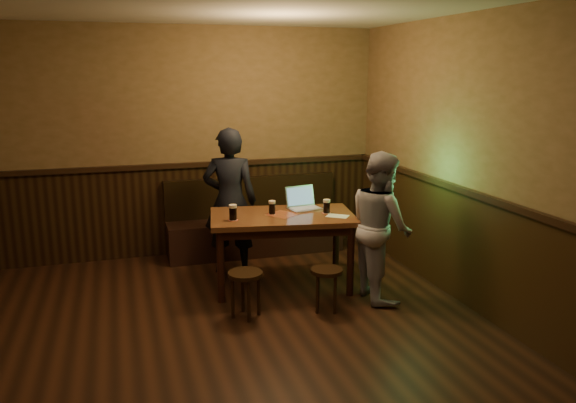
# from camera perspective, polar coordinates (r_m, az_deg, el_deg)

# --- Properties ---
(room) EXTENTS (5.04, 6.04, 2.84)m
(room) POSITION_cam_1_polar(r_m,az_deg,el_deg) (4.36, -6.75, -1.07)
(room) COLOR black
(room) RESTS_ON ground
(bench) EXTENTS (2.20, 0.50, 0.95)m
(bench) POSITION_cam_1_polar(r_m,az_deg,el_deg) (7.15, -3.41, -2.73)
(bench) COLOR black
(bench) RESTS_ON ground
(pub_table) EXTENTS (1.61, 1.08, 0.80)m
(pub_table) POSITION_cam_1_polar(r_m,az_deg,el_deg) (5.89, -0.58, -2.32)
(pub_table) COLOR #593519
(pub_table) RESTS_ON ground
(stool_left) EXTENTS (0.33, 0.33, 0.44)m
(stool_left) POSITION_cam_1_polar(r_m,az_deg,el_deg) (5.29, -4.35, -8.06)
(stool_left) COLOR black
(stool_left) RESTS_ON ground
(stool_right) EXTENTS (0.41, 0.41, 0.42)m
(stool_right) POSITION_cam_1_polar(r_m,az_deg,el_deg) (5.43, 3.93, -7.67)
(stool_right) COLOR black
(stool_right) RESTS_ON ground
(pint_left) EXTENTS (0.10, 0.10, 0.16)m
(pint_left) POSITION_cam_1_polar(r_m,az_deg,el_deg) (5.65, -5.61, -1.11)
(pint_left) COLOR #B12A15
(pint_left) RESTS_ON pub_table
(pint_mid) EXTENTS (0.09, 0.09, 0.15)m
(pint_mid) POSITION_cam_1_polar(r_m,az_deg,el_deg) (5.87, -1.63, -0.61)
(pint_mid) COLOR #B12A15
(pint_mid) RESTS_ON pub_table
(pint_right) EXTENTS (0.10, 0.10, 0.15)m
(pint_right) POSITION_cam_1_polar(r_m,az_deg,el_deg) (5.92, 3.94, -0.49)
(pint_right) COLOR #B12A15
(pint_right) RESTS_ON pub_table
(laptop) EXTENTS (0.38, 0.32, 0.24)m
(laptop) POSITION_cam_1_polar(r_m,az_deg,el_deg) (6.11, 1.50, -0.16)
(laptop) COLOR silver
(laptop) RESTS_ON pub_table
(menu) EXTENTS (0.27, 0.25, 0.00)m
(menu) POSITION_cam_1_polar(r_m,az_deg,el_deg) (5.82, 5.04, -1.48)
(menu) COLOR silver
(menu) RESTS_ON pub_table
(person_suit) EXTENTS (0.70, 0.57, 1.66)m
(person_suit) POSITION_cam_1_polar(r_m,az_deg,el_deg) (6.35, -5.91, 0.04)
(person_suit) COLOR black
(person_suit) RESTS_ON ground
(person_grey) EXTENTS (0.59, 0.75, 1.50)m
(person_grey) POSITION_cam_1_polar(r_m,az_deg,el_deg) (5.70, 9.41, -2.44)
(person_grey) COLOR #99999E
(person_grey) RESTS_ON ground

